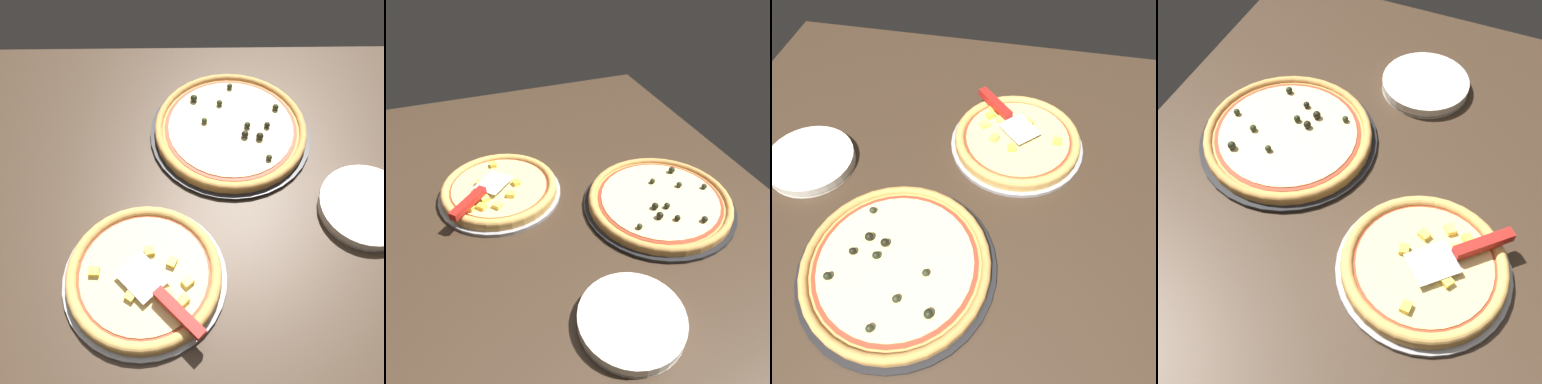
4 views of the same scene
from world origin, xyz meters
The scene contains 7 objects.
ground_plane centered at (0.00, 0.00, -1.80)cm, with size 148.27×119.04×3.60cm, color #38281C.
pizza_pan_front centered at (-6.38, -13.38, 0.50)cm, with size 33.75×33.75×1.00cm, color #939399.
pizza_front centered at (-6.36, -13.41, 2.46)cm, with size 31.72×31.72×3.40cm.
pizza_pan_back centered at (13.51, 25.79, 0.50)cm, with size 40.53×40.53×1.00cm, color black.
pizza_back centered at (13.53, 25.80, 2.27)cm, with size 38.10×38.10×3.79cm.
serving_spatula centered at (-0.82, -20.69, 5.21)cm, with size 17.99×18.30×2.00cm.
plate_stack centered at (42.81, 2.82, 1.40)cm, with size 21.39×21.39×2.80cm.
Camera 1 is at (2.82, -49.64, 87.48)cm, focal length 42.00 mm.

